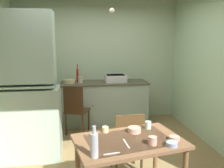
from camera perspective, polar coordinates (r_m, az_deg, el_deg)
ground_plane at (r=3.84m, az=-0.92°, el=-17.01°), size 4.61×4.61×0.00m
wall_back at (r=5.27m, az=-3.52°, el=5.61°), size 3.64×0.10×2.63m
wall_right at (r=4.08m, az=25.33°, el=3.06°), size 0.10×3.71×2.63m
hutch_cabinet at (r=3.65m, az=-20.84°, el=-2.05°), size 1.03×0.48×2.19m
counter_cabinet at (r=5.07m, az=-1.82°, el=-4.53°), size 1.83×0.64×0.90m
sink_basin at (r=4.99m, az=0.89°, el=1.44°), size 0.44×0.34×0.15m
hand_pump at (r=4.96m, az=-8.43°, el=2.33°), size 0.05×0.27×0.39m
mixing_bowl_counter at (r=4.89m, az=-10.43°, el=0.62°), size 0.22×0.22×0.08m
stoneware_crock at (r=4.93m, az=-7.72°, el=1.07°), size 0.10×0.10×0.13m
dining_table at (r=2.56m, az=4.19°, el=-15.67°), size 1.23×0.91×0.76m
chair_far_side at (r=3.18m, az=3.77°, el=-13.71°), size 0.42×0.42×0.88m
chair_by_counter at (r=4.49m, az=-8.83°, el=-6.00°), size 0.52×0.52×0.96m
serving_bowl_wide at (r=2.44m, az=14.45°, el=-14.04°), size 0.12×0.12×0.04m
soup_bowl_small at (r=2.70m, az=5.51°, el=-11.10°), size 0.15×0.15×0.06m
sauce_dish at (r=2.59m, az=15.01°, el=-12.65°), size 0.11×0.11×0.04m
mug_tall at (r=2.42m, az=9.92°, el=-13.50°), size 0.09×0.09×0.09m
teacup_cream at (r=2.69m, az=-1.65°, el=-11.06°), size 0.07×0.07×0.06m
mug_dark at (r=2.81m, az=8.81°, el=-9.89°), size 0.07×0.07×0.09m
glass_bottle at (r=2.13m, az=-4.35°, el=-14.59°), size 0.07×0.07×0.29m
table_knife at (r=2.43m, az=3.48°, el=-14.28°), size 0.03×0.21×0.00m
teaspoon_near_bowl at (r=2.23m, az=-0.10°, el=-16.65°), size 0.15×0.04×0.00m
teaspoon_by_cup at (r=2.38m, az=-4.64°, el=-14.84°), size 0.05×0.13×0.00m
pendant_bulb at (r=3.79m, az=-0.02°, el=17.53°), size 0.08×0.08×0.08m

